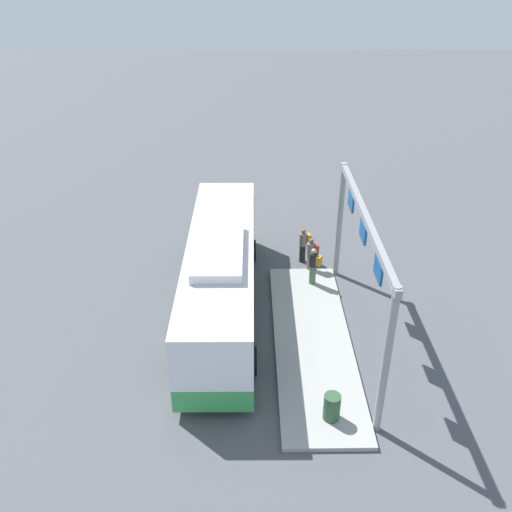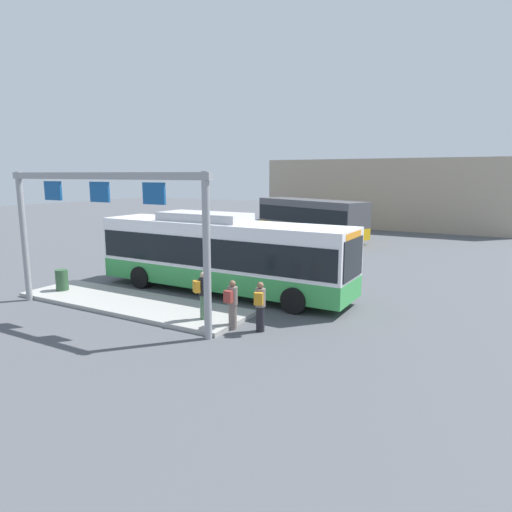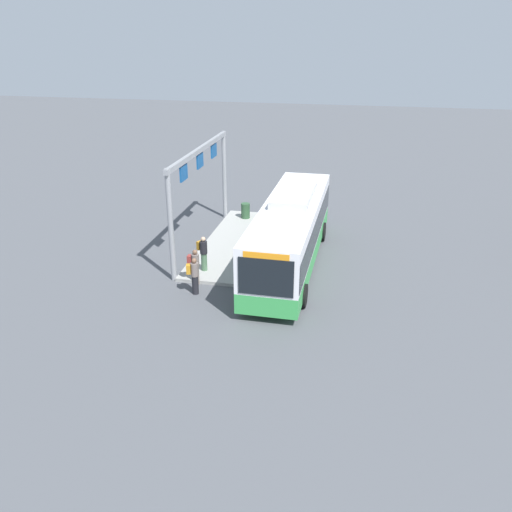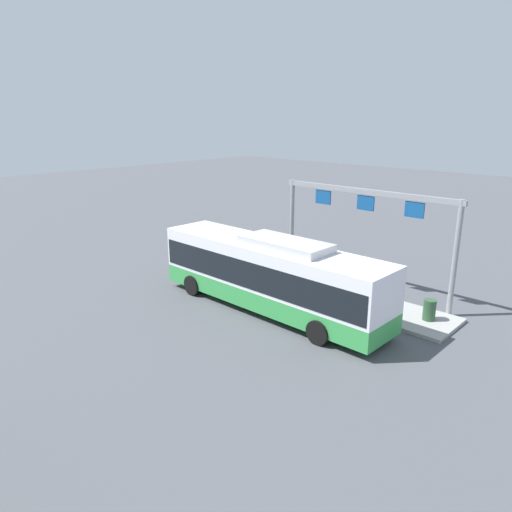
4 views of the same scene
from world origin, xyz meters
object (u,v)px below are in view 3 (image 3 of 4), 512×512
object	(u,v)px
person_waiting_near	(203,252)
trash_bin	(245,211)
person_waiting_mid	(195,266)
person_boarding	(194,275)
bus_main	(290,230)

from	to	relation	value
person_waiting_near	trash_bin	bearing A→B (deg)	120.65
person_waiting_near	person_waiting_mid	bearing A→B (deg)	-58.72
trash_bin	person_boarding	bearing A→B (deg)	0.09
person_waiting_mid	person_waiting_near	bearing A→B (deg)	88.83
person_boarding	person_waiting_near	size ratio (longest dim) A/B	1.00
person_waiting_mid	trash_bin	bearing A→B (deg)	88.29
trash_bin	person_waiting_near	bearing A→B (deg)	-1.68
person_waiting_near	trash_bin	xyz separation A→B (m)	(-7.65, 0.22, -0.44)
bus_main	person_waiting_mid	bearing A→B (deg)	-51.80
person_waiting_near	trash_bin	distance (m)	7.67
bus_main	trash_bin	size ratio (longest dim) A/B	13.01
person_boarding	person_waiting_near	xyz separation A→B (m)	(-2.11, -0.24, 0.16)
person_boarding	trash_bin	xyz separation A→B (m)	(-9.76, -0.01, -0.28)
bus_main	person_boarding	distance (m)	5.34
bus_main	person_waiting_mid	xyz separation A→B (m)	(2.95, -3.82, -0.92)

